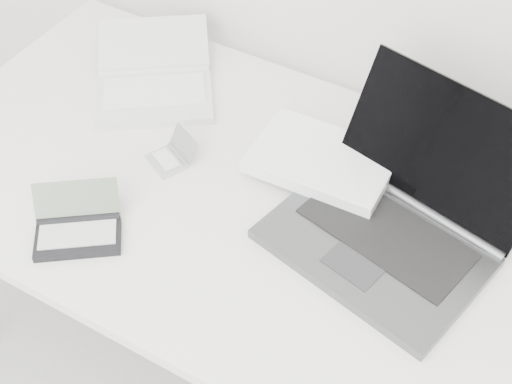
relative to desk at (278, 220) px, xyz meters
The scene contains 5 objects.
desk is the anchor object (origin of this frame).
laptop_large 0.20m from the desk, 23.26° to the left, with size 0.57×0.46×0.25m.
netbook_open_white 0.47m from the desk, 157.52° to the left, with size 0.41×0.43×0.06m.
pda_silver 0.26m from the desk, behind, with size 0.11×0.11×0.06m.
palmtop_charcoal 0.40m from the desk, 139.15° to the right, with size 0.21×0.20×0.08m.
Camera 1 is at (0.43, 0.71, 1.80)m, focal length 50.00 mm.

